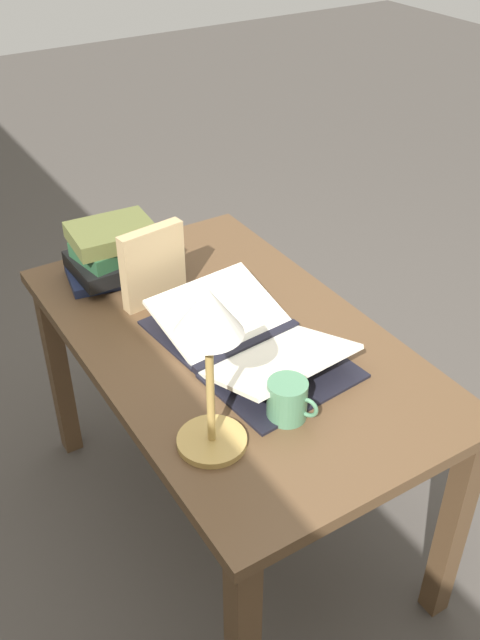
{
  "coord_description": "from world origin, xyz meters",
  "views": [
    {
      "loc": [
        -1.33,
        0.8,
        1.88
      ],
      "look_at": [
        -0.04,
        -0.0,
        0.81
      ],
      "focal_mm": 40.0,
      "sensor_mm": 36.0,
      "label": 1
    }
  ],
  "objects_px": {
    "book_stack_tall": "(114,253)",
    "coffee_mug": "(288,400)",
    "open_book": "(248,341)",
    "reading_lamp": "(209,335)",
    "book_standing_upright": "(153,266)"
  },
  "relations": [
    {
      "from": "open_book",
      "to": "book_standing_upright",
      "type": "bearing_deg",
      "value": 11.44
    },
    {
      "from": "open_book",
      "to": "coffee_mug",
      "type": "distance_m",
      "value": 0.27
    },
    {
      "from": "book_stack_tall",
      "to": "reading_lamp",
      "type": "height_order",
      "value": "reading_lamp"
    },
    {
      "from": "coffee_mug",
      "to": "open_book",
      "type": "bearing_deg",
      "value": -12.65
    },
    {
      "from": "reading_lamp",
      "to": "coffee_mug",
      "type": "xyz_separation_m",
      "value": [
        -0.02,
        -0.19,
        -0.25
      ]
    },
    {
      "from": "book_standing_upright",
      "to": "coffee_mug",
      "type": "xyz_separation_m",
      "value": [
        -0.61,
        -0.04,
        -0.07
      ]
    },
    {
      "from": "reading_lamp",
      "to": "open_book",
      "type": "bearing_deg",
      "value": -45.34
    },
    {
      "from": "book_standing_upright",
      "to": "open_book",
      "type": "bearing_deg",
      "value": -170.09
    },
    {
      "from": "open_book",
      "to": "coffee_mug",
      "type": "relative_size",
      "value": 4.9
    },
    {
      "from": "open_book",
      "to": "reading_lamp",
      "type": "bearing_deg",
      "value": 129.24
    },
    {
      "from": "book_standing_upright",
      "to": "reading_lamp",
      "type": "relative_size",
      "value": 0.56
    },
    {
      "from": "book_stack_tall",
      "to": "book_standing_upright",
      "type": "xyz_separation_m",
      "value": [
        -0.19,
        -0.04,
        0.04
      ]
    },
    {
      "from": "open_book",
      "to": "reading_lamp",
      "type": "height_order",
      "value": "reading_lamp"
    },
    {
      "from": "book_stack_tall",
      "to": "reading_lamp",
      "type": "bearing_deg",
      "value": 171.77
    },
    {
      "from": "book_stack_tall",
      "to": "coffee_mug",
      "type": "xyz_separation_m",
      "value": [
        -0.79,
        -0.08,
        -0.03
      ]
    }
  ]
}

